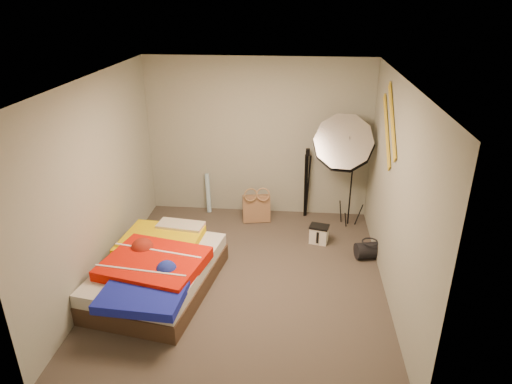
# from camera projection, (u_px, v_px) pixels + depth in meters

# --- Properties ---
(floor) EXTENTS (4.00, 4.00, 0.00)m
(floor) POSITION_uv_depth(u_px,v_px,m) (244.00, 279.00, 5.82)
(floor) COLOR #4F483D
(floor) RESTS_ON ground
(ceiling) EXTENTS (4.00, 4.00, 0.00)m
(ceiling) POSITION_uv_depth(u_px,v_px,m) (241.00, 80.00, 4.81)
(ceiling) COLOR silver
(ceiling) RESTS_ON wall_back
(wall_back) EXTENTS (3.50, 0.00, 3.50)m
(wall_back) POSITION_uv_depth(u_px,v_px,m) (258.00, 138.00, 7.13)
(wall_back) COLOR #979A8A
(wall_back) RESTS_ON floor
(wall_front) EXTENTS (3.50, 0.00, 3.50)m
(wall_front) POSITION_uv_depth(u_px,v_px,m) (211.00, 292.00, 3.49)
(wall_front) COLOR #979A8A
(wall_front) RESTS_ON floor
(wall_left) EXTENTS (0.00, 4.00, 4.00)m
(wall_left) POSITION_uv_depth(u_px,v_px,m) (98.00, 183.00, 5.46)
(wall_left) COLOR #979A8A
(wall_left) RESTS_ON floor
(wall_right) EXTENTS (0.00, 4.00, 4.00)m
(wall_right) POSITION_uv_depth(u_px,v_px,m) (396.00, 195.00, 5.16)
(wall_right) COLOR #979A8A
(wall_right) RESTS_ON floor
(tote_bag) EXTENTS (0.46, 0.26, 0.44)m
(tote_bag) POSITION_uv_depth(u_px,v_px,m) (256.00, 209.00, 7.20)
(tote_bag) COLOR #9D7451
(tote_bag) RESTS_ON floor
(wrapping_roll) EXTENTS (0.13, 0.20, 0.65)m
(wrapping_roll) POSITION_uv_depth(u_px,v_px,m) (208.00, 193.00, 7.49)
(wrapping_roll) COLOR #5BA0C6
(wrapping_roll) RESTS_ON floor
(camera_case) EXTENTS (0.29, 0.23, 0.25)m
(camera_case) POSITION_uv_depth(u_px,v_px,m) (319.00, 235.00, 6.61)
(camera_case) COLOR white
(camera_case) RESTS_ON floor
(duffel_bag) EXTENTS (0.41, 0.31, 0.23)m
(duffel_bag) POSITION_uv_depth(u_px,v_px,m) (369.00, 250.00, 6.23)
(duffel_bag) COLOR black
(duffel_bag) RESTS_ON floor
(wall_stripe_upper) EXTENTS (0.02, 0.91, 0.78)m
(wall_stripe_upper) POSITION_uv_depth(u_px,v_px,m) (392.00, 120.00, 5.43)
(wall_stripe_upper) COLOR gold
(wall_stripe_upper) RESTS_ON wall_right
(wall_stripe_lower) EXTENTS (0.02, 0.91, 0.78)m
(wall_stripe_lower) POSITION_uv_depth(u_px,v_px,m) (387.00, 131.00, 5.73)
(wall_stripe_lower) COLOR gold
(wall_stripe_lower) RESTS_ON wall_right
(bed) EXTENTS (1.49, 2.02, 0.52)m
(bed) POSITION_uv_depth(u_px,v_px,m) (157.00, 271.00, 5.52)
(bed) COLOR #463122
(bed) RESTS_ON floor
(photo_umbrella) EXTENTS (1.14, 0.89, 1.86)m
(photo_umbrella) POSITION_uv_depth(u_px,v_px,m) (344.00, 144.00, 6.59)
(photo_umbrella) COLOR black
(photo_umbrella) RESTS_ON floor
(camera_tripod) EXTENTS (0.06, 0.06, 1.14)m
(camera_tripod) POSITION_uv_depth(u_px,v_px,m) (307.00, 178.00, 7.19)
(camera_tripod) COLOR black
(camera_tripod) RESTS_ON floor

